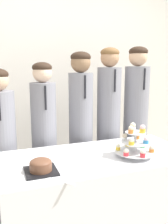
# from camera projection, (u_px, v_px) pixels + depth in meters

# --- Properties ---
(wall_back) EXTENTS (9.00, 0.06, 2.70)m
(wall_back) POSITION_uv_depth(u_px,v_px,m) (59.00, 75.00, 2.98)
(wall_back) COLOR silver
(wall_back) RESTS_ON ground_plane
(table) EXTENTS (1.54, 0.72, 0.74)m
(table) POSITION_uv_depth(u_px,v_px,m) (98.00, 197.00, 2.00)
(table) COLOR white
(table) RESTS_ON ground_plane
(round_cake) EXTENTS (0.22, 0.22, 0.10)m
(round_cake) POSITION_uv_depth(u_px,v_px,m) (41.00, 166.00, 1.62)
(round_cake) COLOR black
(round_cake) RESTS_ON table
(cake_knife) EXTENTS (0.22, 0.26, 0.01)m
(cake_knife) POSITION_uv_depth(u_px,v_px,m) (48.00, 177.00, 1.55)
(cake_knife) COLOR silver
(cake_knife) RESTS_ON table
(cupcake_stand) EXTENTS (0.32, 0.32, 0.27)m
(cupcake_stand) POSITION_uv_depth(u_px,v_px,m) (135.00, 142.00, 1.90)
(cupcake_stand) COLOR silver
(cupcake_stand) RESTS_ON table
(student_0) EXTENTS (0.27, 0.28, 1.44)m
(student_0) POSITION_uv_depth(u_px,v_px,m) (2.00, 149.00, 2.21)
(student_0) COLOR gray
(student_0) RESTS_ON ground_plane
(student_1) EXTENTS (0.24, 0.25, 1.49)m
(student_1) POSITION_uv_depth(u_px,v_px,m) (44.00, 141.00, 2.33)
(student_1) COLOR gray
(student_1) RESTS_ON ground_plane
(student_2) EXTENTS (0.25, 0.25, 1.59)m
(student_2) POSITION_uv_depth(u_px,v_px,m) (81.00, 131.00, 2.45)
(student_2) COLOR gray
(student_2) RESTS_ON ground_plane
(student_3) EXTENTS (0.25, 0.25, 1.64)m
(student_3) POSITION_uv_depth(u_px,v_px,m) (108.00, 127.00, 2.55)
(student_3) COLOR gray
(student_3) RESTS_ON ground_plane
(student_4) EXTENTS (0.27, 0.27, 1.66)m
(student_4) POSITION_uv_depth(u_px,v_px,m) (135.00, 124.00, 2.66)
(student_4) COLOR gray
(student_4) RESTS_ON ground_plane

